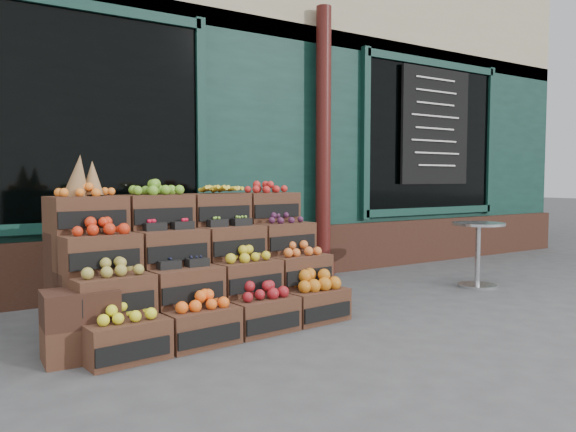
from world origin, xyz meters
TOP-DOWN VIEW (x-y plane):
  - ground at (0.00, 0.00)m, footprint 60.00×60.00m
  - shop_facade at (0.00, 5.11)m, footprint 12.00×6.24m
  - crate_display at (-1.02, 0.72)m, footprint 2.24×1.23m
  - spare_crates at (-2.03, 0.38)m, footprint 0.47×0.34m
  - bistro_table at (2.17, 0.55)m, footprint 0.56×0.56m
  - shopkeeper at (-2.09, 2.89)m, footprint 0.88×0.70m

SIDE VIEW (x-z plane):
  - ground at x=0.00m, z-range 0.00..0.00m
  - spare_crates at x=-2.03m, z-range 0.00..0.46m
  - crate_display at x=-1.02m, z-range -0.26..1.09m
  - bistro_table at x=2.17m, z-range 0.09..0.79m
  - shopkeeper at x=-2.09m, z-range 0.00..2.10m
  - shop_facade at x=0.00m, z-range 0.00..4.80m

